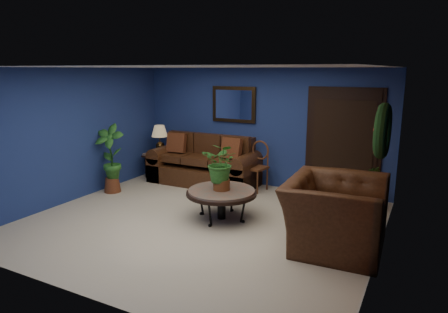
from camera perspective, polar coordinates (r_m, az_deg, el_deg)
The scene contains 18 objects.
floor at distance 6.69m, azimuth -3.41°, elevation -9.29°, with size 5.50×5.50×0.00m, color #BCAE9C.
wall_back at distance 8.54m, azimuth 5.13°, elevation 4.13°, with size 5.50×0.04×2.50m, color navy.
wall_left at distance 8.09m, azimuth -20.53°, elevation 2.93°, with size 0.04×5.00×2.50m, color navy.
wall_right_brick at distance 5.48m, azimuth 21.93°, elevation -1.37°, with size 0.04×5.00×2.50m, color brown.
ceiling at distance 6.22m, azimuth -3.71°, elevation 12.65°, with size 5.50×5.00×0.02m, color silver.
crown_molding at distance 5.34m, azimuth 22.64°, elevation 11.05°, with size 0.03×5.00×0.14m, color white.
wall_mirror at distance 8.70m, azimuth 1.40°, elevation 7.44°, with size 1.02×0.06×0.77m, color #3F2913.
closet_door at distance 8.05m, azimuth 16.60°, elevation 1.72°, with size 1.44×0.06×2.18m, color black.
wreath at distance 5.45m, azimuth 21.74°, elevation 3.40°, with size 0.72×0.72×0.16m, color black.
sofa at distance 8.83m, azimuth -2.62°, elevation -1.51°, with size 2.37×1.03×1.07m.
coffee_table at distance 6.67m, azimuth -0.36°, elevation -5.24°, with size 1.18×1.18×0.51m.
end_table at distance 9.43m, azimuth -9.07°, elevation -0.24°, with size 0.62×0.62×0.57m.
table_lamp at distance 9.33m, azimuth -9.18°, elevation 2.96°, with size 0.37×0.37×0.62m.
side_chair at distance 8.29m, azimuth 4.74°, elevation -0.85°, with size 0.51×0.51×1.02m.
armchair at distance 5.86m, azimuth 15.55°, elevation -7.85°, with size 1.50×1.31×0.97m, color #4A2715.
coffee_plant at distance 6.54m, azimuth -0.36°, elevation -1.08°, with size 0.63×0.55×0.80m.
floor_plant at distance 7.59m, azimuth 19.96°, elevation -4.09°, with size 0.43×0.38×0.80m.
tall_plant at distance 8.37m, azimuth -15.90°, elevation 0.06°, with size 0.66×0.50×1.40m.
Camera 1 is at (3.22, -5.32, 2.47)m, focal length 32.00 mm.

